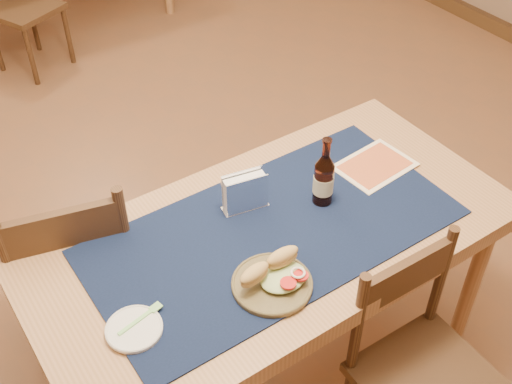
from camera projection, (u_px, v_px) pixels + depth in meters
main_table at (273, 250)px, 2.13m from camera, size 1.60×0.80×0.75m
placemat at (273, 231)px, 2.07m from camera, size 1.20×0.60×0.01m
baseboard at (173, 238)px, 3.03m from camera, size 6.00×7.00×0.10m
chair_main_far at (76, 267)px, 2.32m from camera, size 0.52×0.52×0.93m
chair_main_near at (422, 370)px, 2.03m from camera, size 0.41×0.41×0.87m
chair_back_near at (19, 5)px, 4.05m from camera, size 0.50×0.50×0.82m
sandwich_plate at (274, 278)px, 1.89m from camera, size 0.24×0.24×0.09m
side_plate at (134, 328)px, 1.77m from camera, size 0.16×0.16×0.01m
fork at (143, 316)px, 1.80m from camera, size 0.15×0.05×0.00m
beer_bottle at (324, 179)px, 2.12m from camera, size 0.07×0.07×0.26m
napkin_holder at (245, 193)px, 2.11m from camera, size 0.16×0.08×0.14m
menu_card at (375, 166)px, 2.32m from camera, size 0.29×0.22×0.01m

